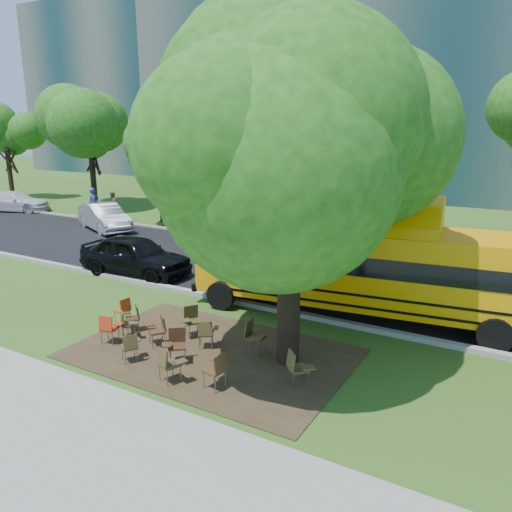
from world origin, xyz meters
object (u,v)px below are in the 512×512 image
Objects in this scene: chair_1 at (126,322)px; black_car at (135,255)px; chair_4 at (168,362)px; chair_12 at (253,334)px; pedestrian_a at (94,204)px; school_bus at (394,269)px; chair_8 at (124,308)px; chair_11 at (207,331)px; chair_10 at (192,318)px; pedestrian_b at (113,204)px; bg_car_white at (15,202)px; bg_car_red at (216,227)px; chair_0 at (109,326)px; chair_3 at (159,328)px; chair_7 at (297,366)px; chair_9 at (133,316)px; bg_car_silver at (104,217)px; main_tree at (292,118)px; chair_5 at (176,342)px; chair_6 at (217,367)px; chair_2 at (130,345)px.

chair_1 is 6.21m from black_car.
chair_4 is 2.43m from chair_12.
school_bus is at bearing -99.58° from pedestrian_a.
chair_8 is 1.00× the size of chair_11.
pedestrian_a is at bearing -90.39° from chair_10.
chair_8 is 2.31m from chair_10.
chair_4 is 0.55× the size of pedestrian_b.
bg_car_white is at bearing -99.05° from pedestrian_b.
bg_car_red reaches higher than chair_12.
chair_3 is (1.20, 0.59, 0.00)m from chair_0.
black_car is at bearing -115.70° from pedestrian_a.
chair_1 is at bearing -146.98° from school_bus.
chair_7 is 1.11× the size of chair_8.
school_bus is 13.13× the size of chair_4.
chair_4 is at bearing -174.43° from chair_9.
school_bus is 12.37m from bg_car_red.
bg_car_red is at bearing 50.10° from pedestrian_b.
chair_4 reaches higher than chair_9.
black_car is at bearing 157.58° from chair_4.
chair_10 is at bearing 25.98° from pedestrian_b.
bg_car_silver is at bearing -121.00° from bg_car_white.
main_tree is 5.96m from chair_5.
chair_9 is 0.15× the size of bg_car_red.
chair_3 is 2.11m from chair_4.
chair_0 is 0.53× the size of pedestrian_b.
bg_car_white reaches higher than chair_1.
chair_10 reaches higher than chair_9.
chair_7 reaches higher than chair_9.
chair_12 is at bearing -98.08° from bg_car_silver.
chair_12 is at bearing -112.07° from pedestrian_a.
chair_10 is at bearing -145.78° from school_bus.
main_tree is 14.70m from bg_car_red.
chair_6 is 23.45m from pedestrian_b.
school_bus is at bearing -96.60° from bg_car_red.
chair_9 is (-2.29, 0.93, -0.08)m from chair_5.
chair_3 is 6.88m from black_car.
main_tree is 23.45m from pedestrian_b.
bg_car_white reaches higher than chair_4.
bg_car_red reaches higher than chair_11.
chair_6 is 0.93× the size of chair_12.
chair_4 is 0.19× the size of bg_car_white.
school_bus is 14.39× the size of chair_11.
chair_3 is 0.19× the size of bg_car_silver.
chair_7 is at bearing 38.48° from chair_1.
chair_0 is 1.07× the size of chair_1.
school_bus reaches higher than pedestrian_b.
school_bus is at bearing -97.80° from chair_3.
chair_0 is 2.64m from chair_11.
bg_car_silver reaches higher than chair_2.
chair_1 is 0.53m from chair_9.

